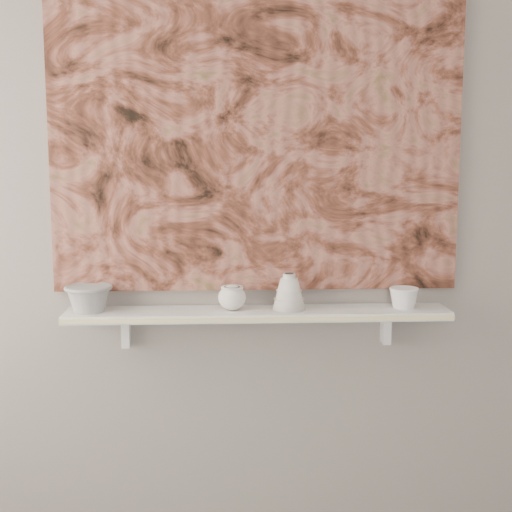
{
  "coord_description": "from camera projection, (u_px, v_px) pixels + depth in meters",
  "views": [
    {
      "loc": [
        -0.13,
        -1.04,
        1.5
      ],
      "look_at": [
        -0.01,
        1.49,
        1.13
      ],
      "focal_mm": 50.0,
      "sensor_mm": 36.0,
      "label": 1
    }
  ],
  "objects": [
    {
      "name": "bell_vessel",
      "position": [
        289.0,
        291.0,
        2.6
      ],
      "size": [
        0.14,
        0.14,
        0.13
      ],
      "primitive_type": null,
      "rotation": [
        0.0,
        0.0,
        0.21
      ],
      "color": "silver",
      "rests_on": "shelf"
    },
    {
      "name": "shelf_stripe",
      "position": [
        259.0,
        320.0,
        2.51
      ],
      "size": [
        1.4,
        0.01,
        0.02
      ],
      "primitive_type": "cube",
      "color": "beige",
      "rests_on": "shelf"
    },
    {
      "name": "house_motif",
      "position": [
        378.0,
        225.0,
        2.65
      ],
      "size": [
        0.09,
        0.0,
        0.08
      ],
      "primitive_type": "cube",
      "color": "black",
      "rests_on": "painting"
    },
    {
      "name": "bracket_left",
      "position": [
        126.0,
        331.0,
        2.66
      ],
      "size": [
        0.03,
        0.06,
        0.12
      ],
      "primitive_type": "cube",
      "color": "silver",
      "rests_on": "wall_back"
    },
    {
      "name": "bowl_grey",
      "position": [
        89.0,
        298.0,
        2.57
      ],
      "size": [
        0.18,
        0.18,
        0.1
      ],
      "primitive_type": null,
      "rotation": [
        0.0,
        0.0,
        0.03
      ],
      "color": "gray",
      "rests_on": "shelf"
    },
    {
      "name": "wall_back",
      "position": [
        257.0,
        193.0,
        2.64
      ],
      "size": [
        3.6,
        0.0,
        3.6
      ],
      "primitive_type": "plane",
      "rotation": [
        1.57,
        0.0,
        0.0
      ],
      "color": "gray",
      "rests_on": "floor"
    },
    {
      "name": "shelf",
      "position": [
        258.0,
        314.0,
        2.61
      ],
      "size": [
        1.4,
        0.18,
        0.03
      ],
      "primitive_type": "cube",
      "color": "silver",
      "rests_on": "wall_back"
    },
    {
      "name": "painting",
      "position": [
        257.0,
        141.0,
        2.59
      ],
      "size": [
        1.5,
        0.02,
        1.1
      ],
      "primitive_type": "cube",
      "color": "brown",
      "rests_on": "wall_back"
    },
    {
      "name": "cup_cream",
      "position": [
        232.0,
        298.0,
        2.59
      ],
      "size": [
        0.11,
        0.11,
        0.09
      ],
      "primitive_type": null,
      "rotation": [
        0.0,
        0.0,
        0.08
      ],
      "color": "silver",
      "rests_on": "shelf"
    },
    {
      "name": "bowl_white",
      "position": [
        404.0,
        298.0,
        2.62
      ],
      "size": [
        0.13,
        0.13,
        0.08
      ],
      "primitive_type": null,
      "rotation": [
        0.0,
        0.0,
        0.29
      ],
      "color": "white",
      "rests_on": "shelf"
    },
    {
      "name": "bracket_right",
      "position": [
        386.0,
        328.0,
        2.7
      ],
      "size": [
        0.03,
        0.06,
        0.12
      ],
      "primitive_type": "cube",
      "color": "silver",
      "rests_on": "wall_back"
    }
  ]
}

